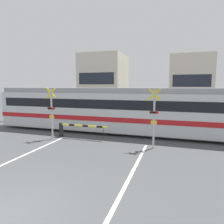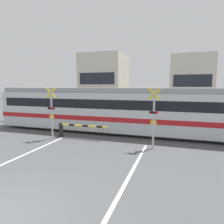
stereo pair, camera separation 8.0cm
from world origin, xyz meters
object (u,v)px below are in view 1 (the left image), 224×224
(pedestrian, at_px, (128,111))
(crossing_signal_right, at_px, (154,116))
(commuter_train, at_px, (138,109))
(crossing_barrier_near, at_px, (73,128))
(crossing_barrier_far, at_px, (149,119))
(crossing_signal_left, at_px, (52,111))

(pedestrian, bearing_deg, crossing_signal_right, -68.56)
(commuter_train, bearing_deg, crossing_barrier_near, -147.05)
(crossing_barrier_near, relative_size, crossing_barrier_far, 1.00)
(commuter_train, distance_m, crossing_barrier_near, 4.78)
(commuter_train, distance_m, crossing_signal_left, 5.96)
(commuter_train, bearing_deg, crossing_signal_right, -65.08)
(commuter_train, bearing_deg, crossing_signal_left, -146.87)
(crossing_barrier_near, bearing_deg, crossing_signal_right, -7.68)
(commuter_train, height_order, pedestrian, commuter_train)
(crossing_signal_right, bearing_deg, pedestrian, 111.44)
(crossing_barrier_near, relative_size, pedestrian, 2.21)
(crossing_signal_right, relative_size, pedestrian, 2.15)
(crossing_signal_left, relative_size, pedestrian, 2.15)
(commuter_train, height_order, crossing_barrier_far, commuter_train)
(crossing_barrier_far, height_order, pedestrian, pedestrian)
(crossing_signal_right, xyz_separation_m, pedestrian, (-3.55, 9.05, -0.96))
(crossing_barrier_near, height_order, pedestrian, pedestrian)
(commuter_train, xyz_separation_m, crossing_barrier_far, (0.42, 2.90, -1.10))
(crossing_barrier_near, distance_m, crossing_signal_left, 1.76)
(crossing_barrier_near, relative_size, crossing_signal_right, 1.03)
(crossing_barrier_near, relative_size, crossing_signal_left, 1.03)
(crossing_barrier_far, height_order, crossing_signal_right, crossing_signal_right)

